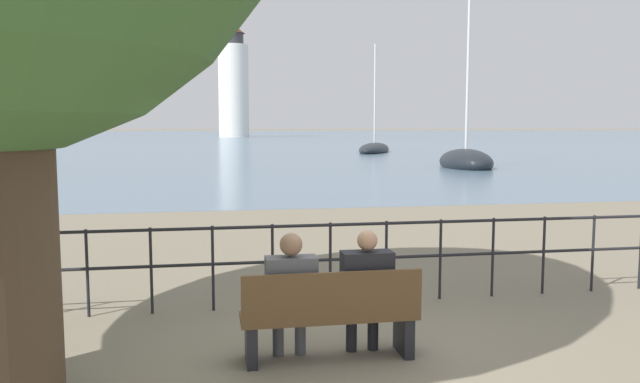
{
  "coord_description": "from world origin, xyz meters",
  "views": [
    {
      "loc": [
        -1.12,
        -5.77,
        2.25
      ],
      "look_at": [
        0.0,
        0.5,
        1.58
      ],
      "focal_mm": 35.0,
      "sensor_mm": 36.0,
      "label": 1
    }
  ],
  "objects_px": {
    "harbor_lighthouse": "(233,85)",
    "seated_person_right": "(366,287)",
    "sailboat_0": "(374,149)",
    "park_bench": "(330,317)",
    "seated_person_left": "(291,291)",
    "sailboat_2": "(466,162)"
  },
  "relations": [
    {
      "from": "park_bench",
      "to": "harbor_lighthouse",
      "type": "height_order",
      "value": "harbor_lighthouse"
    },
    {
      "from": "harbor_lighthouse",
      "to": "seated_person_right",
      "type": "bearing_deg",
      "value": -91.75
    },
    {
      "from": "park_bench",
      "to": "seated_person_left",
      "type": "bearing_deg",
      "value": 168.81
    },
    {
      "from": "park_bench",
      "to": "harbor_lighthouse",
      "type": "xyz_separation_m",
      "value": [
        4.2,
        125.69,
        10.28
      ]
    },
    {
      "from": "park_bench",
      "to": "seated_person_left",
      "type": "height_order",
      "value": "seated_person_left"
    },
    {
      "from": "sailboat_2",
      "to": "harbor_lighthouse",
      "type": "relative_size",
      "value": 0.41
    },
    {
      "from": "sailboat_0",
      "to": "seated_person_left",
      "type": "bearing_deg",
      "value": -81.49
    },
    {
      "from": "sailboat_2",
      "to": "harbor_lighthouse",
      "type": "bearing_deg",
      "value": 100.79
    },
    {
      "from": "sailboat_0",
      "to": "sailboat_2",
      "type": "relative_size",
      "value": 1.01
    },
    {
      "from": "seated_person_right",
      "to": "harbor_lighthouse",
      "type": "height_order",
      "value": "harbor_lighthouse"
    },
    {
      "from": "park_bench",
      "to": "sailboat_0",
      "type": "distance_m",
      "value": 48.31
    },
    {
      "from": "park_bench",
      "to": "seated_person_right",
      "type": "xyz_separation_m",
      "value": [
        0.37,
        0.07,
        0.26
      ]
    },
    {
      "from": "seated_person_right",
      "to": "sailboat_0",
      "type": "relative_size",
      "value": 0.13
    },
    {
      "from": "park_bench",
      "to": "sailboat_2",
      "type": "bearing_deg",
      "value": 64.28
    },
    {
      "from": "seated_person_left",
      "to": "sailboat_0",
      "type": "height_order",
      "value": "sailboat_0"
    },
    {
      "from": "seated_person_right",
      "to": "sailboat_2",
      "type": "bearing_deg",
      "value": 64.87
    },
    {
      "from": "seated_person_right",
      "to": "sailboat_0",
      "type": "distance_m",
      "value": 48.15
    },
    {
      "from": "seated_person_right",
      "to": "harbor_lighthouse",
      "type": "distance_m",
      "value": 126.07
    },
    {
      "from": "sailboat_0",
      "to": "seated_person_right",
      "type": "bearing_deg",
      "value": -80.64
    },
    {
      "from": "sailboat_2",
      "to": "sailboat_0",
      "type": "bearing_deg",
      "value": 95.03
    },
    {
      "from": "sailboat_0",
      "to": "sailboat_2",
      "type": "xyz_separation_m",
      "value": [
        -0.31,
        -20.21,
        0.06
      ]
    },
    {
      "from": "park_bench",
      "to": "seated_person_right",
      "type": "relative_size",
      "value": 1.36
    }
  ]
}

